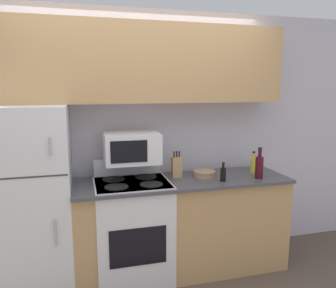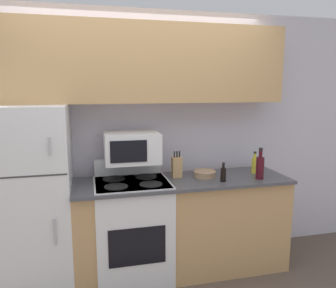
{
  "view_description": "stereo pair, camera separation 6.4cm",
  "coord_description": "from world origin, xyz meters",
  "px_view_note": "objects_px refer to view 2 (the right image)",
  "views": [
    {
      "loc": [
        -0.56,
        -2.6,
        1.8
      ],
      "look_at": [
        0.2,
        0.26,
        1.29
      ],
      "focal_mm": 35.0,
      "sensor_mm": 36.0,
      "label": 1
    },
    {
      "loc": [
        -0.49,
        -2.61,
        1.8
      ],
      "look_at": [
        0.2,
        0.26,
        1.29
      ],
      "focal_mm": 35.0,
      "sensor_mm": 36.0,
      "label": 2
    }
  ],
  "objects_px": {
    "bottle_wine_red": "(260,167)",
    "refrigerator": "(30,200)",
    "microwave": "(132,147)",
    "knife_block": "(177,167)",
    "bottle_cooking_spray": "(255,165)",
    "stove": "(133,229)",
    "bowl": "(205,174)",
    "bottle_soy_sauce": "(223,174)"
  },
  "relations": [
    {
      "from": "refrigerator",
      "to": "bottle_wine_red",
      "type": "height_order",
      "value": "refrigerator"
    },
    {
      "from": "bottle_cooking_spray",
      "to": "bottle_soy_sauce",
      "type": "bearing_deg",
      "value": -153.61
    },
    {
      "from": "bowl",
      "to": "bottle_wine_red",
      "type": "xyz_separation_m",
      "value": [
        0.49,
        -0.19,
        0.08
      ]
    },
    {
      "from": "bowl",
      "to": "bottle_cooking_spray",
      "type": "relative_size",
      "value": 1.01
    },
    {
      "from": "stove",
      "to": "knife_block",
      "type": "height_order",
      "value": "knife_block"
    },
    {
      "from": "refrigerator",
      "to": "microwave",
      "type": "relative_size",
      "value": 3.31
    },
    {
      "from": "stove",
      "to": "microwave",
      "type": "height_order",
      "value": "microwave"
    },
    {
      "from": "stove",
      "to": "microwave",
      "type": "distance_m",
      "value": 0.77
    },
    {
      "from": "bottle_soy_sauce",
      "to": "bottle_cooking_spray",
      "type": "height_order",
      "value": "bottle_cooking_spray"
    },
    {
      "from": "bottle_cooking_spray",
      "to": "bottle_wine_red",
      "type": "relative_size",
      "value": 0.73
    },
    {
      "from": "stove",
      "to": "bowl",
      "type": "distance_m",
      "value": 0.87
    },
    {
      "from": "refrigerator",
      "to": "knife_block",
      "type": "height_order",
      "value": "refrigerator"
    },
    {
      "from": "microwave",
      "to": "bottle_soy_sauce",
      "type": "bearing_deg",
      "value": -16.73
    },
    {
      "from": "refrigerator",
      "to": "bowl",
      "type": "relative_size",
      "value": 7.47
    },
    {
      "from": "bowl",
      "to": "bottle_soy_sauce",
      "type": "distance_m",
      "value": 0.22
    },
    {
      "from": "refrigerator",
      "to": "bottle_soy_sauce",
      "type": "bearing_deg",
      "value": -6.6
    },
    {
      "from": "refrigerator",
      "to": "microwave",
      "type": "xyz_separation_m",
      "value": [
        0.9,
        0.05,
        0.42
      ]
    },
    {
      "from": "microwave",
      "to": "bowl",
      "type": "height_order",
      "value": "microwave"
    },
    {
      "from": "refrigerator",
      "to": "bottle_cooking_spray",
      "type": "height_order",
      "value": "refrigerator"
    },
    {
      "from": "refrigerator",
      "to": "stove",
      "type": "height_order",
      "value": "refrigerator"
    },
    {
      "from": "microwave",
      "to": "refrigerator",
      "type": "bearing_deg",
      "value": -177.04
    },
    {
      "from": "stove",
      "to": "bottle_soy_sauce",
      "type": "distance_m",
      "value": 0.99
    },
    {
      "from": "bottle_wine_red",
      "to": "refrigerator",
      "type": "bearing_deg",
      "value": 174.64
    },
    {
      "from": "microwave",
      "to": "bottle_cooking_spray",
      "type": "relative_size",
      "value": 2.28
    },
    {
      "from": "stove",
      "to": "bowl",
      "type": "relative_size",
      "value": 5.0
    },
    {
      "from": "microwave",
      "to": "knife_block",
      "type": "bearing_deg",
      "value": 0.58
    },
    {
      "from": "stove",
      "to": "bottle_cooking_spray",
      "type": "bearing_deg",
      "value": 2.64
    },
    {
      "from": "bottle_cooking_spray",
      "to": "bowl",
      "type": "bearing_deg",
      "value": -177.31
    },
    {
      "from": "bottle_cooking_spray",
      "to": "bottle_wine_red",
      "type": "height_order",
      "value": "bottle_wine_red"
    },
    {
      "from": "microwave",
      "to": "knife_block",
      "type": "height_order",
      "value": "microwave"
    },
    {
      "from": "stove",
      "to": "bowl",
      "type": "height_order",
      "value": "stove"
    },
    {
      "from": "stove",
      "to": "bottle_wine_red",
      "type": "height_order",
      "value": "bottle_wine_red"
    },
    {
      "from": "microwave",
      "to": "knife_block",
      "type": "relative_size",
      "value": 1.94
    },
    {
      "from": "stove",
      "to": "bottle_wine_red",
      "type": "relative_size",
      "value": 3.69
    },
    {
      "from": "bowl",
      "to": "bottle_cooking_spray",
      "type": "height_order",
      "value": "bottle_cooking_spray"
    },
    {
      "from": "stove",
      "to": "bottle_soy_sauce",
      "type": "relative_size",
      "value": 6.15
    },
    {
      "from": "knife_block",
      "to": "bottle_cooking_spray",
      "type": "xyz_separation_m",
      "value": [
        0.81,
        -0.03,
        -0.02
      ]
    },
    {
      "from": "bottle_soy_sauce",
      "to": "microwave",
      "type": "bearing_deg",
      "value": 163.27
    },
    {
      "from": "bowl",
      "to": "bottle_soy_sauce",
      "type": "height_order",
      "value": "bottle_soy_sauce"
    },
    {
      "from": "stove",
      "to": "microwave",
      "type": "relative_size",
      "value": 2.21
    },
    {
      "from": "knife_block",
      "to": "bottle_soy_sauce",
      "type": "xyz_separation_m",
      "value": [
        0.38,
        -0.25,
        -0.03
      ]
    },
    {
      "from": "refrigerator",
      "to": "bottle_soy_sauce",
      "type": "height_order",
      "value": "refrigerator"
    }
  ]
}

